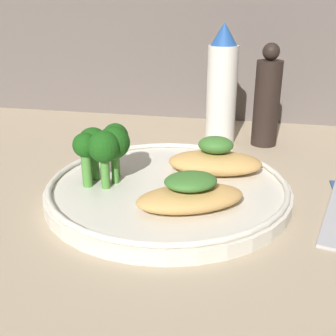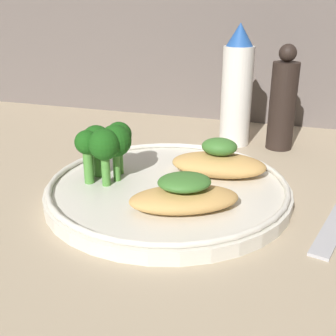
{
  "view_description": "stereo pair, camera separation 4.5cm",
  "coord_description": "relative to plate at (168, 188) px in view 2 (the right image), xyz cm",
  "views": [
    {
      "loc": [
        8.81,
        -41.13,
        20.18
      ],
      "look_at": [
        0.0,
        0.0,
        3.4
      ],
      "focal_mm": 45.0,
      "sensor_mm": 36.0,
      "label": 1
    },
    {
      "loc": [
        13.17,
        -39.95,
        20.18
      ],
      "look_at": [
        0.0,
        0.0,
        3.4
      ],
      "focal_mm": 45.0,
      "sensor_mm": 36.0,
      "label": 2
    }
  ],
  "objects": [
    {
      "name": "ground_plane",
      "position": [
        0.0,
        0.0,
        -1.49
      ],
      "size": [
        180.0,
        180.0,
        1.0
      ],
      "primitive_type": "cube",
      "color": "tan"
    },
    {
      "name": "plate",
      "position": [
        0.0,
        0.0,
        0.0
      ],
      "size": [
        26.61,
        26.61,
        2.0
      ],
      "color": "silver",
      "rests_on": "ground_plane"
    },
    {
      "name": "grilled_meat_front",
      "position": [
        3.26,
        -4.95,
        1.84
      ],
      "size": [
        11.84,
        9.34,
        3.59
      ],
      "color": "tan",
      "rests_on": "plate"
    },
    {
      "name": "grilled_meat_middle",
      "position": [
        4.59,
        4.66,
        1.95
      ],
      "size": [
        11.31,
        6.69,
        4.38
      ],
      "color": "tan",
      "rests_on": "plate"
    },
    {
      "name": "broccoli_bunch",
      "position": [
        -6.97,
        -0.6,
        4.76
      ],
      "size": [
        6.05,
        6.66,
        6.43
      ],
      "color": "#4C8E38",
      "rests_on": "plate"
    },
    {
      "name": "sauce_bottle",
      "position": [
        3.62,
        20.84,
        7.33
      ],
      "size": [
        4.43,
        4.43,
        17.4
      ],
      "color": "white",
      "rests_on": "ground_plane"
    },
    {
      "name": "pepper_grinder",
      "position": [
        10.23,
        20.84,
        5.76
      ],
      "size": [
        3.73,
        3.73,
        14.79
      ],
      "color": "black",
      "rests_on": "ground_plane"
    }
  ]
}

